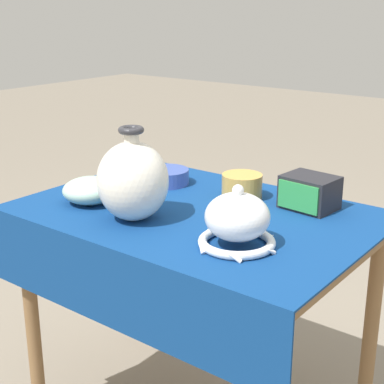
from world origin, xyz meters
The scene contains 7 objects.
display_table centered at (0.00, -0.01, 0.65)m, with size 0.98×0.69×0.74m.
vase_tall_bulbous centered at (-0.09, -0.16, 0.85)m, with size 0.19×0.19×0.26m.
vase_dome_bell centered at (0.23, -0.15, 0.80)m, with size 0.20×0.19×0.16m.
mosaic_tile_box centered at (0.24, 0.21, 0.78)m, with size 0.15×0.13×0.10m.
pot_squat_cobalt centered at (-0.24, 0.14, 0.76)m, with size 0.15×0.15×0.05m, color #3851A8.
bowl_shallow_celadon centered at (-0.29, -0.14, 0.77)m, with size 0.16×0.16×0.08m, color #A8CCB7.
pot_squat_ochre centered at (0.04, 0.17, 0.77)m, with size 0.12×0.12×0.07m, color gold.
Camera 1 is at (0.94, -1.25, 1.30)m, focal length 55.00 mm.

